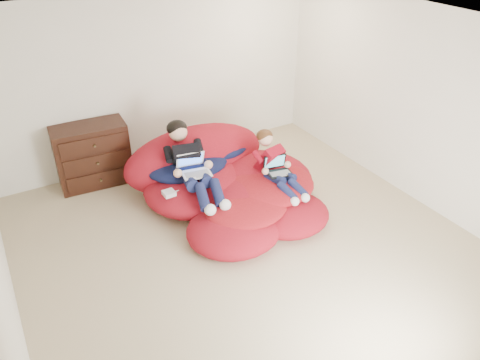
% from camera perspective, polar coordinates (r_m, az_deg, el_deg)
% --- Properties ---
extents(room_shell, '(5.10, 5.10, 2.77)m').
position_cam_1_polar(room_shell, '(5.51, 0.46, -5.74)').
color(room_shell, tan).
rests_on(room_shell, ground).
extents(dresser, '(1.02, 0.59, 0.89)m').
position_cam_1_polar(dresser, '(6.86, -17.54, 2.93)').
color(dresser, black).
rests_on(dresser, ground).
extents(beanbag_pile, '(2.42, 2.39, 0.92)m').
position_cam_1_polar(beanbag_pile, '(6.25, -1.79, -0.21)').
color(beanbag_pile, '#AC1321').
rests_on(beanbag_pile, ground).
extents(cream_pillow, '(0.41, 0.26, 0.26)m').
position_cam_1_polar(cream_pillow, '(6.57, -8.53, 4.56)').
color(cream_pillow, silver).
rests_on(cream_pillow, beanbag_pile).
extents(older_boy, '(0.44, 1.30, 0.75)m').
position_cam_1_polar(older_boy, '(5.93, -6.13, 2.40)').
color(older_boy, black).
rests_on(older_boy, beanbag_pile).
extents(younger_boy, '(0.35, 0.99, 0.66)m').
position_cam_1_polar(younger_boy, '(6.03, 4.25, 2.18)').
color(younger_boy, '#A10E1F').
rests_on(younger_boy, beanbag_pile).
extents(laptop_white, '(0.39, 0.41, 0.24)m').
position_cam_1_polar(laptop_white, '(5.87, -5.65, 1.54)').
color(laptop_white, white).
rests_on(laptop_white, older_boy).
extents(laptop_black, '(0.34, 0.32, 0.22)m').
position_cam_1_polar(laptop_black, '(6.01, 4.58, 1.46)').
color(laptop_black, black).
rests_on(laptop_black, younger_boy).
extents(power_adapter, '(0.15, 0.15, 0.05)m').
position_cam_1_polar(power_adapter, '(5.80, -8.65, -1.61)').
color(power_adapter, white).
rests_on(power_adapter, beanbag_pile).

